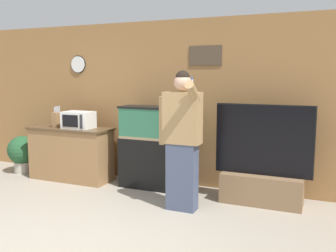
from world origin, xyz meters
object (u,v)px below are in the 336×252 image
object	(u,v)px
microwave	(78,120)
potted_plant	(22,152)
tv_on_stand	(262,176)
aquarium_on_stand	(156,148)
person_standing	(182,139)
counter_island	(71,153)
knife_block	(56,119)

from	to	relation	value
microwave	potted_plant	bearing A→B (deg)	179.31
potted_plant	tv_on_stand	bearing A→B (deg)	0.51
aquarium_on_stand	person_standing	size ratio (longest dim) A/B	0.70
person_standing	microwave	bearing A→B (deg)	164.04
counter_island	knife_block	xyz separation A→B (m)	(-0.25, -0.04, 0.58)
aquarium_on_stand	knife_block	bearing A→B (deg)	-174.89
knife_block	tv_on_stand	xyz separation A→B (m)	(3.39, 0.08, -0.62)
aquarium_on_stand	tv_on_stand	size ratio (longest dim) A/B	0.93
counter_island	potted_plant	world-z (taller)	counter_island
knife_block	person_standing	xyz separation A→B (m)	(2.47, -0.55, -0.08)
microwave	knife_block	size ratio (longest dim) A/B	1.36
counter_island	potted_plant	xyz separation A→B (m)	(-1.09, 0.01, -0.07)
microwave	aquarium_on_stand	world-z (taller)	aquarium_on_stand
aquarium_on_stand	potted_plant	world-z (taller)	aquarium_on_stand
aquarium_on_stand	person_standing	xyz separation A→B (m)	(0.71, -0.71, 0.30)
knife_block	potted_plant	xyz separation A→B (m)	(-0.84, 0.05, -0.64)
aquarium_on_stand	tv_on_stand	xyz separation A→B (m)	(1.63, -0.07, -0.24)
tv_on_stand	person_standing	size ratio (longest dim) A/B	0.75
microwave	aquarium_on_stand	size ratio (longest dim) A/B	0.38
person_standing	potted_plant	xyz separation A→B (m)	(-3.30, 0.60, -0.57)
tv_on_stand	potted_plant	bearing A→B (deg)	-179.49
knife_block	microwave	bearing A→B (deg)	4.33
knife_block	tv_on_stand	size ratio (longest dim) A/B	0.26
microwave	potted_plant	xyz separation A→B (m)	(-1.26, 0.02, -0.64)
counter_island	aquarium_on_stand	world-z (taller)	aquarium_on_stand
counter_island	microwave	world-z (taller)	microwave
aquarium_on_stand	counter_island	bearing A→B (deg)	-175.45
knife_block	potted_plant	bearing A→B (deg)	176.75
potted_plant	microwave	bearing A→B (deg)	-0.69
counter_island	knife_block	distance (m)	0.63
counter_island	knife_block	world-z (taller)	knife_block
microwave	person_standing	size ratio (longest dim) A/B	0.27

